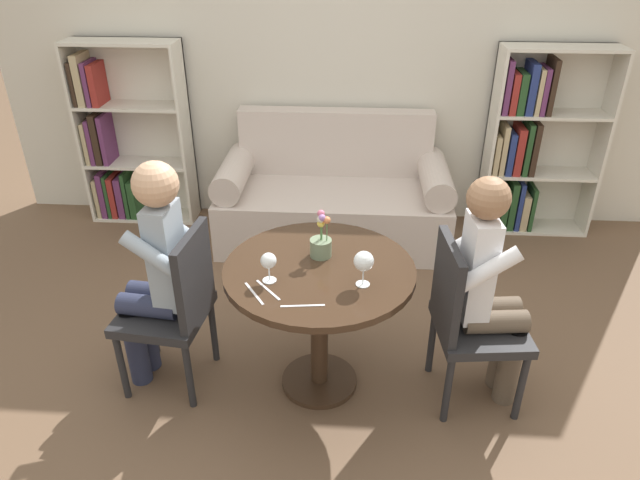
{
  "coord_description": "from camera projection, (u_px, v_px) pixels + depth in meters",
  "views": [
    {
      "loc": [
        0.15,
        -2.27,
        2.17
      ],
      "look_at": [
        0.0,
        0.05,
        0.85
      ],
      "focal_mm": 32.0,
      "sensor_mm": 36.0,
      "label": 1
    }
  ],
  "objects": [
    {
      "name": "knife_right_setting",
      "position": [
        254.0,
        293.0,
        2.5
      ],
      "size": [
        0.11,
        0.16,
        0.0
      ],
      "color": "silver",
      "rests_on": "round_table"
    },
    {
      "name": "couch",
      "position": [
        334.0,
        200.0,
        4.31
      ],
      "size": [
        1.69,
        0.8,
        0.92
      ],
      "color": "beige",
      "rests_on": "ground_plane"
    },
    {
      "name": "person_left",
      "position": [
        155.0,
        271.0,
        2.77
      ],
      "size": [
        0.44,
        0.37,
        1.25
      ],
      "rotation": [
        0.0,
        0.0,
        -1.68
      ],
      "color": "#282D47",
      "rests_on": "ground_plane"
    },
    {
      "name": "flower_vase",
      "position": [
        321.0,
        242.0,
        2.75
      ],
      "size": [
        0.11,
        0.11,
        0.24
      ],
      "color": "gray",
      "rests_on": "round_table"
    },
    {
      "name": "bookshelf_left",
      "position": [
        124.0,
        141.0,
        4.47
      ],
      "size": [
        0.83,
        0.28,
        1.41
      ],
      "color": "silver",
      "rests_on": "ground_plane"
    },
    {
      "name": "wine_glass_right",
      "position": [
        364.0,
        262.0,
        2.51
      ],
      "size": [
        0.09,
        0.09,
        0.17
      ],
      "color": "white",
      "rests_on": "round_table"
    },
    {
      "name": "knife_left_setting",
      "position": [
        303.0,
        306.0,
        2.43
      ],
      "size": [
        0.19,
        0.03,
        0.0
      ],
      "color": "silver",
      "rests_on": "round_table"
    },
    {
      "name": "chair_right",
      "position": [
        467.0,
        317.0,
        2.74
      ],
      "size": [
        0.46,
        0.46,
        0.9
      ],
      "rotation": [
        0.0,
        0.0,
        1.68
      ],
      "color": "#232326",
      "rests_on": "ground_plane"
    },
    {
      "name": "bookshelf_right",
      "position": [
        528.0,
        147.0,
        4.28
      ],
      "size": [
        0.83,
        0.28,
        1.41
      ],
      "color": "silver",
      "rests_on": "ground_plane"
    },
    {
      "name": "round_table",
      "position": [
        319.0,
        293.0,
        2.77
      ],
      "size": [
        0.92,
        0.92,
        0.73
      ],
      "color": "#382619",
      "rests_on": "ground_plane"
    },
    {
      "name": "ground_plane",
      "position": [
        319.0,
        382.0,
        3.05
      ],
      "size": [
        16.0,
        16.0,
        0.0
      ],
      "primitive_type": "plane",
      "color": "brown"
    },
    {
      "name": "fork_left_setting",
      "position": [
        268.0,
        290.0,
        2.53
      ],
      "size": [
        0.13,
        0.15,
        0.0
      ],
      "color": "silver",
      "rests_on": "round_table"
    },
    {
      "name": "person_right",
      "position": [
        490.0,
        291.0,
        2.68
      ],
      "size": [
        0.44,
        0.37,
        1.22
      ],
      "rotation": [
        0.0,
        0.0,
        1.68
      ],
      "color": "brown",
      "rests_on": "ground_plane"
    },
    {
      "name": "chair_left",
      "position": [
        176.0,
        304.0,
        2.84
      ],
      "size": [
        0.46,
        0.46,
        0.9
      ],
      "rotation": [
        0.0,
        0.0,
        -1.68
      ],
      "color": "#232326",
      "rests_on": "ground_plane"
    },
    {
      "name": "back_wall",
      "position": [
        338.0,
        46.0,
        4.16
      ],
      "size": [
        5.2,
        0.05,
        2.7
      ],
      "color": "beige",
      "rests_on": "ground_plane"
    },
    {
      "name": "wine_glass_left",
      "position": [
        269.0,
        262.0,
        2.55
      ],
      "size": [
        0.07,
        0.07,
        0.14
      ],
      "color": "white",
      "rests_on": "round_table"
    }
  ]
}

